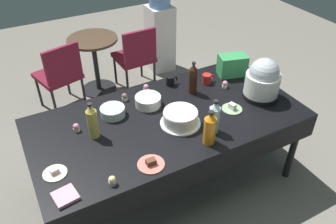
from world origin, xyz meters
TOP-DOWN VIEW (x-y plane):
  - ground at (0.00, 0.00)m, footprint 9.00×9.00m
  - potluck_table at (0.00, 0.00)m, footprint 2.20×1.10m
  - frosted_layer_cake at (0.04, -0.12)m, footprint 0.32×0.32m
  - slow_cooker at (0.85, -0.12)m, footprint 0.31×0.31m
  - glass_salad_bowl at (-0.38, 0.23)m, footprint 0.20×0.20m
  - ceramic_snack_bowl at (-0.07, 0.23)m, footprint 0.22×0.22m
  - dessert_plate_cream at (-0.95, -0.19)m, footprint 0.16×0.16m
  - dessert_plate_sage at (0.52, -0.16)m, footprint 0.17×0.17m
  - dessert_plate_coral at (-0.36, -0.42)m, footprint 0.19×0.19m
  - cupcake_lemon at (-0.65, -0.46)m, footprint 0.05×0.05m
  - cupcake_mint at (-0.70, 0.18)m, footprint 0.05×0.05m
  - cupcake_vanilla at (0.01, 0.43)m, footprint 0.05×0.05m
  - cupcake_berry at (-0.22, 0.39)m, footprint 0.05×0.05m
  - cupcake_cocoa at (-0.53, 0.36)m, footprint 0.05×0.05m
  - cupcake_rose at (0.67, 0.15)m, footprint 0.05×0.05m
  - soda_bottle_water at (0.22, -0.32)m, footprint 0.08×0.08m
  - soda_bottle_ginger_ale at (-0.60, 0.06)m, footprint 0.08×0.08m
  - soda_bottle_orange_juice at (0.12, -0.41)m, footprint 0.09×0.09m
  - soda_bottle_cola at (0.36, 0.22)m, footprint 0.07×0.07m
  - coffee_mug_black at (0.25, 0.42)m, footprint 0.11×0.07m
  - coffee_mug_red at (0.56, 0.29)m, footprint 0.12×0.08m
  - soda_carton at (0.86, 0.31)m, footprint 0.29×0.23m
  - paper_napkin_stack at (-0.94, -0.42)m, footprint 0.16×0.16m
  - maroon_chair_left at (-0.53, 1.59)m, footprint 0.54×0.54m
  - maroon_chair_right at (0.40, 1.59)m, footprint 0.46×0.46m
  - round_cafe_table at (-0.05, 1.81)m, footprint 0.60×0.60m
  - water_cooler at (0.92, 1.95)m, footprint 0.32×0.32m

SIDE VIEW (x-z plane):
  - ground at x=0.00m, z-range 0.00..0.00m
  - maroon_chair_left at x=-0.53m, z-range 0.07..0.92m
  - maroon_chair_right at x=0.40m, z-range 0.07..0.92m
  - round_cafe_table at x=-0.05m, z-range 0.14..0.86m
  - water_cooler at x=0.92m, z-range -0.03..1.21m
  - potluck_table at x=0.00m, z-range 0.31..1.06m
  - dessert_plate_cream at x=-0.95m, z-range 0.74..0.78m
  - dessert_plate_coral at x=-0.36m, z-range 0.74..0.78m
  - paper_napkin_stack at x=-0.94m, z-range 0.75..0.77m
  - dessert_plate_sage at x=0.52m, z-range 0.74..0.79m
  - cupcake_lemon at x=-0.65m, z-range 0.75..0.82m
  - cupcake_mint at x=-0.70m, z-range 0.75..0.82m
  - cupcake_vanilla at x=0.01m, z-range 0.75..0.82m
  - cupcake_berry at x=-0.22m, z-range 0.75..0.82m
  - cupcake_cocoa at x=-0.53m, z-range 0.75..0.82m
  - cupcake_rose at x=0.67m, z-range 0.75..0.82m
  - glass_salad_bowl at x=-0.38m, z-range 0.75..0.82m
  - ceramic_snack_bowl at x=-0.07m, z-range 0.75..0.83m
  - coffee_mug_black at x=0.25m, z-range 0.75..0.84m
  - coffee_mug_red at x=0.56m, z-range 0.75..0.84m
  - frosted_layer_cake at x=0.04m, z-range 0.75..0.87m
  - soda_carton at x=0.86m, z-range 0.75..0.95m
  - soda_bottle_orange_juice at x=0.12m, z-range 0.74..1.02m
  - soda_bottle_water at x=0.22m, z-range 0.74..1.02m
  - soda_bottle_ginger_ale at x=-0.60m, z-range 0.74..1.04m
  - soda_bottle_cola at x=0.36m, z-range 0.74..1.04m
  - slow_cooker at x=0.85m, z-range 0.74..1.10m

